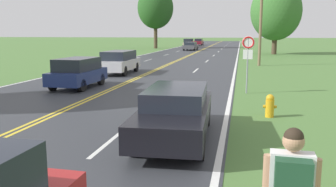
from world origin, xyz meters
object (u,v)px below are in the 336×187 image
(car_silver_suv_mid_far, at_px, (119,61))
(car_black_sedan_approaching, at_px, (176,112))
(fire_hydrant, at_px, (270,106))
(car_champagne_van_distant, at_px, (188,43))
(traffic_sign, at_px, (248,50))
(car_dark_grey_sedan_receding, at_px, (191,46))
(tree_left_verge, at_px, (276,11))
(car_maroon_sedan_horizon, at_px, (199,42))
(car_dark_blue_hatchback_mid_near, at_px, (78,72))
(tree_behind_sign, at_px, (155,8))

(car_silver_suv_mid_far, bearing_deg, car_black_sedan_approaching, -156.35)
(fire_hydrant, xyz_separation_m, car_champagne_van_distant, (-11.38, 58.49, 0.46))
(traffic_sign, bearing_deg, car_black_sedan_approaching, -104.30)
(car_dark_grey_sedan_receding, bearing_deg, tree_left_verge, -122.50)
(car_champagne_van_distant, relative_size, car_maroon_sedan_horizon, 1.02)
(tree_left_verge, xyz_separation_m, car_maroon_sedan_horizon, (-13.68, 31.30, -4.77))
(car_black_sedan_approaching, bearing_deg, fire_hydrant, 135.92)
(traffic_sign, bearing_deg, car_dark_blue_hatchback_mid_near, 179.85)
(tree_left_verge, bearing_deg, car_champagne_van_distant, 124.04)
(car_black_sedan_approaching, relative_size, car_champagne_van_distant, 1.00)
(car_black_sedan_approaching, xyz_separation_m, car_dark_grey_sedan_receding, (-6.40, 48.34, -0.04))
(car_silver_suv_mid_far, bearing_deg, car_champagne_van_distant, 1.32)
(fire_hydrant, distance_m, car_dark_grey_sedan_receding, 46.19)
(fire_hydrant, height_order, tree_left_verge, tree_left_verge)
(car_champagne_van_distant, bearing_deg, traffic_sign, -171.52)
(traffic_sign, xyz_separation_m, car_dark_blue_hatchback_mid_near, (-8.58, 0.02, -1.22))
(car_silver_suv_mid_far, bearing_deg, car_dark_blue_hatchback_mid_near, 179.41)
(car_dark_grey_sedan_receding, height_order, car_maroon_sedan_horizon, car_maroon_sedan_horizon)
(fire_hydrant, height_order, tree_behind_sign, tree_behind_sign)
(traffic_sign, distance_m, car_maroon_sedan_horizon, 64.19)
(traffic_sign, xyz_separation_m, tree_left_verge, (3.95, 32.13, 3.50))
(car_champagne_van_distant, bearing_deg, tree_behind_sign, 144.59)
(fire_hydrant, distance_m, car_dark_blue_hatchback_mid_near, 10.44)
(traffic_sign, bearing_deg, fire_hydrant, -81.46)
(traffic_sign, height_order, car_dark_grey_sedan_receding, traffic_sign)
(tree_left_verge, height_order, car_champagne_van_distant, tree_left_verge)
(fire_hydrant, bearing_deg, tree_behind_sign, 107.72)
(traffic_sign, relative_size, tree_left_verge, 0.29)
(traffic_sign, bearing_deg, tree_left_verge, 83.00)
(car_silver_suv_mid_far, xyz_separation_m, car_dark_grey_sedan_receding, (0.27, 33.91, -0.15))
(car_silver_suv_mid_far, bearing_deg, traffic_sign, -128.72)
(tree_left_verge, relative_size, car_dark_grey_sedan_receding, 2.00)
(car_maroon_sedan_horizon, bearing_deg, fire_hydrant, -171.30)
(car_black_sedan_approaching, distance_m, car_dark_grey_sedan_receding, 48.76)
(car_maroon_sedan_horizon, bearing_deg, car_champagne_van_distant, 174.41)
(fire_hydrant, bearing_deg, car_dark_grey_sedan_receding, 101.35)
(car_silver_suv_mid_far, distance_m, car_dark_grey_sedan_receding, 33.92)
(car_dark_grey_sedan_receding, distance_m, car_maroon_sedan_horizon, 22.90)
(car_dark_blue_hatchback_mid_near, distance_m, car_champagne_van_distant, 53.79)
(car_silver_suv_mid_far, height_order, car_champagne_van_distant, car_champagne_van_distant)
(traffic_sign, xyz_separation_m, tree_behind_sign, (-15.55, 46.17, 5.10))
(traffic_sign, distance_m, tree_behind_sign, 48.98)
(car_silver_suv_mid_far, xyz_separation_m, car_champagne_van_distant, (-2.03, 47.12, 0.01))
(tree_left_verge, relative_size, car_champagne_van_distant, 1.90)
(traffic_sign, xyz_separation_m, car_silver_suv_mid_far, (-8.65, 6.65, -1.18))
(car_silver_suv_mid_far, relative_size, car_maroon_sedan_horizon, 0.97)
(fire_hydrant, relative_size, traffic_sign, 0.29)
(fire_hydrant, relative_size, tree_left_verge, 0.08)
(car_black_sedan_approaching, relative_size, car_maroon_sedan_horizon, 1.02)
(traffic_sign, xyz_separation_m, car_black_sedan_approaching, (-1.98, -7.77, -1.30))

